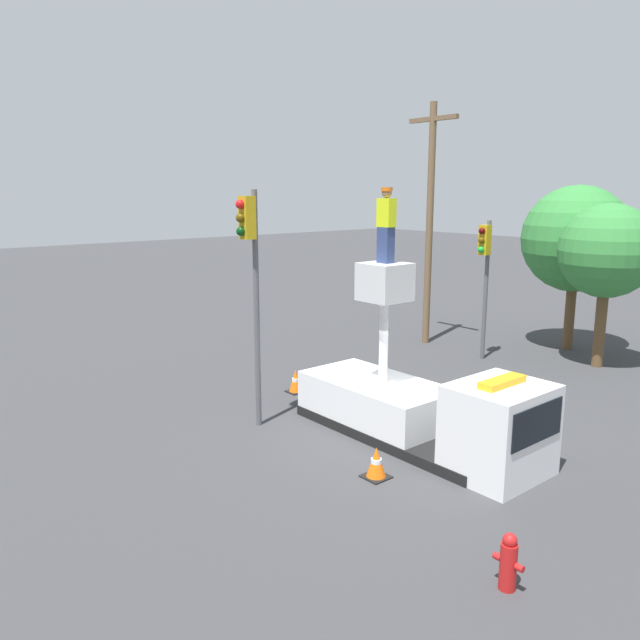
# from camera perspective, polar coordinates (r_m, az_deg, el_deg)

# --- Properties ---
(ground_plane) EXTENTS (120.00, 120.00, 0.00)m
(ground_plane) POSITION_cam_1_polar(r_m,az_deg,el_deg) (15.44, 7.33, -10.39)
(ground_plane) COLOR #38383A
(bucket_truck) EXTENTS (6.33, 2.06, 4.12)m
(bucket_truck) POSITION_cam_1_polar(r_m,az_deg,el_deg) (14.83, 8.87, -8.01)
(bucket_truck) COLOR black
(bucket_truck) RESTS_ON ground
(worker) EXTENTS (0.40, 0.26, 1.75)m
(worker) POSITION_cam_1_polar(r_m,az_deg,el_deg) (14.75, 6.07, 8.60)
(worker) COLOR navy
(worker) RESTS_ON bucket_truck
(traffic_light_pole) EXTENTS (0.34, 0.57, 5.82)m
(traffic_light_pole) POSITION_cam_1_polar(r_m,az_deg,el_deg) (14.97, -6.34, 5.20)
(traffic_light_pole) COLOR #515156
(traffic_light_pole) RESTS_ON ground
(traffic_light_across) EXTENTS (0.34, 0.57, 4.81)m
(traffic_light_across) POSITION_cam_1_polar(r_m,az_deg,el_deg) (21.93, 14.82, 5.14)
(traffic_light_across) COLOR #515156
(traffic_light_across) RESTS_ON ground
(fire_hydrant) EXTENTS (0.49, 0.25, 0.90)m
(fire_hydrant) POSITION_cam_1_polar(r_m,az_deg,el_deg) (10.21, 16.84, -20.42)
(fire_hydrant) COLOR red
(fire_hydrant) RESTS_ON ground
(traffic_cone_rear) EXTENTS (0.48, 0.48, 0.69)m
(traffic_cone_rear) POSITION_cam_1_polar(r_m,az_deg,el_deg) (18.31, -2.24, -5.63)
(traffic_cone_rear) COLOR black
(traffic_cone_rear) RESTS_ON ground
(traffic_cone_curbside) EXTENTS (0.51, 0.51, 0.66)m
(traffic_cone_curbside) POSITION_cam_1_polar(r_m,az_deg,el_deg) (13.16, 5.16, -12.91)
(traffic_cone_curbside) COLOR black
(traffic_cone_curbside) RESTS_ON ground
(tree_left_bg) EXTENTS (3.84, 3.84, 6.01)m
(tree_left_bg) POSITION_cam_1_polar(r_m,az_deg,el_deg) (24.47, 22.36, 6.85)
(tree_left_bg) COLOR brown
(tree_left_bg) RESTS_ON ground
(tree_right_bg) EXTENTS (3.07, 3.07, 5.42)m
(tree_right_bg) POSITION_cam_1_polar(r_m,az_deg,el_deg) (22.34, 24.77, 5.70)
(tree_right_bg) COLOR brown
(tree_right_bg) RESTS_ON ground
(utility_pole) EXTENTS (2.20, 0.26, 8.94)m
(utility_pole) POSITION_cam_1_polar(r_m,az_deg,el_deg) (23.94, 10.00, 9.20)
(utility_pole) COLOR brown
(utility_pole) RESTS_ON ground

